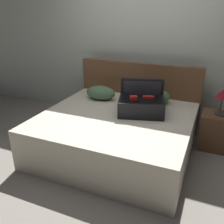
{
  "coord_description": "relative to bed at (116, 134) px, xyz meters",
  "views": [
    {
      "loc": [
        1.11,
        -2.33,
        1.81
      ],
      "look_at": [
        0.0,
        0.27,
        0.63
      ],
      "focal_mm": 39.9,
      "sensor_mm": 36.0,
      "label": 1
    }
  ],
  "objects": [
    {
      "name": "ground_plane",
      "position": [
        0.0,
        -0.4,
        -0.27
      ],
      "size": [
        12.0,
        12.0,
        0.0
      ],
      "primitive_type": "plane",
      "color": "gray"
    },
    {
      "name": "back_wall",
      "position": [
        0.0,
        1.25,
        1.03
      ],
      "size": [
        8.0,
        0.1,
        2.6
      ],
      "primitive_type": "cube",
      "color": "#B7C1B2",
      "rests_on": "ground"
    },
    {
      "name": "bed",
      "position": [
        0.0,
        0.0,
        0.0
      ],
      "size": [
        1.91,
        1.79,
        0.53
      ],
      "primitive_type": "cube",
      "color": "beige",
      "rests_on": "ground"
    },
    {
      "name": "headboard",
      "position": [
        0.0,
        0.93,
        0.25
      ],
      "size": [
        1.94,
        0.08,
        1.04
      ],
      "primitive_type": "cube",
      "color": "brown",
      "rests_on": "ground"
    },
    {
      "name": "hard_case_large",
      "position": [
        0.27,
        0.2,
        0.4
      ],
      "size": [
        0.68,
        0.6,
        0.41
      ],
      "rotation": [
        0.0,
        0.0,
        0.28
      ],
      "color": "black",
      "rests_on": "bed"
    },
    {
      "name": "pillow_near_headboard",
      "position": [
        -0.45,
        0.49,
        0.37
      ],
      "size": [
        0.46,
        0.29,
        0.2
      ],
      "primitive_type": "ellipsoid",
      "rotation": [
        0.0,
        0.0,
        0.04
      ],
      "color": "#4C724C",
      "rests_on": "bed"
    },
    {
      "name": "pillow_center_head",
      "position": [
        0.34,
        0.67,
        0.37
      ],
      "size": [
        0.44,
        0.32,
        0.21
      ],
      "primitive_type": "ellipsoid",
      "rotation": [
        0.0,
        0.0,
        -0.04
      ],
      "color": "#4C724C",
      "rests_on": "bed"
    },
    {
      "name": "nightstand",
      "position": [
        1.23,
        0.64,
        -0.02
      ],
      "size": [
        0.44,
        0.4,
        0.5
      ],
      "primitive_type": "cube",
      "color": "brown",
      "rests_on": "ground"
    },
    {
      "name": "table_lamp",
      "position": [
        1.23,
        0.64,
        0.51
      ],
      "size": [
        0.19,
        0.19,
        0.35
      ],
      "color": "#3F3833",
      "rests_on": "nightstand"
    }
  ]
}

